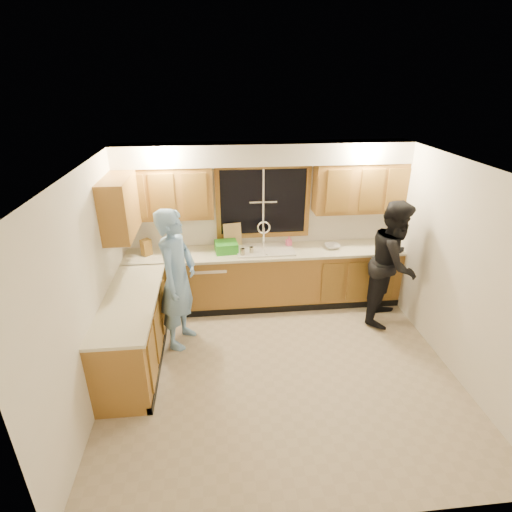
{
  "coord_description": "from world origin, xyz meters",
  "views": [
    {
      "loc": [
        -0.71,
        -3.91,
        3.35
      ],
      "look_at": [
        -0.24,
        0.65,
        1.27
      ],
      "focal_mm": 28.0,
      "sensor_mm": 36.0,
      "label": 1
    }
  ],
  "objects_px": {
    "knife_block": "(146,247)",
    "dish_crate": "(226,247)",
    "stove": "(125,361)",
    "sink": "(265,254)",
    "man": "(177,279)",
    "dishwasher": "(211,283)",
    "soap_bottle": "(289,242)",
    "woman": "(393,263)",
    "bowl": "(332,246)"
  },
  "relations": [
    {
      "from": "stove",
      "to": "knife_block",
      "type": "height_order",
      "value": "knife_block"
    },
    {
      "from": "man",
      "to": "soap_bottle",
      "type": "distance_m",
      "value": 1.91
    },
    {
      "from": "dish_crate",
      "to": "soap_bottle",
      "type": "xyz_separation_m",
      "value": [
        0.97,
        0.09,
        0.01
      ]
    },
    {
      "from": "dishwasher",
      "to": "sink",
      "type": "bearing_deg",
      "value": 0.99
    },
    {
      "from": "man",
      "to": "bowl",
      "type": "distance_m",
      "value": 2.45
    },
    {
      "from": "stove",
      "to": "soap_bottle",
      "type": "distance_m",
      "value": 2.97
    },
    {
      "from": "soap_bottle",
      "to": "dishwasher",
      "type": "bearing_deg",
      "value": -174.38
    },
    {
      "from": "stove",
      "to": "dish_crate",
      "type": "bearing_deg",
      "value": 56.69
    },
    {
      "from": "sink",
      "to": "dish_crate",
      "type": "relative_size",
      "value": 2.63
    },
    {
      "from": "knife_block",
      "to": "bowl",
      "type": "height_order",
      "value": "knife_block"
    },
    {
      "from": "sink",
      "to": "bowl",
      "type": "xyz_separation_m",
      "value": [
        1.04,
        -0.01,
        0.08
      ]
    },
    {
      "from": "stove",
      "to": "soap_bottle",
      "type": "xyz_separation_m",
      "value": [
        2.18,
        1.93,
        0.56
      ]
    },
    {
      "from": "man",
      "to": "bowl",
      "type": "relative_size",
      "value": 8.2
    },
    {
      "from": "woman",
      "to": "soap_bottle",
      "type": "relative_size",
      "value": 10.64
    },
    {
      "from": "dishwasher",
      "to": "bowl",
      "type": "relative_size",
      "value": 3.53
    },
    {
      "from": "sink",
      "to": "bowl",
      "type": "distance_m",
      "value": 1.04
    },
    {
      "from": "knife_block",
      "to": "dish_crate",
      "type": "bearing_deg",
      "value": -44.09
    },
    {
      "from": "dishwasher",
      "to": "dish_crate",
      "type": "height_order",
      "value": "dish_crate"
    },
    {
      "from": "sink",
      "to": "soap_bottle",
      "type": "relative_size",
      "value": 5.02
    },
    {
      "from": "dishwasher",
      "to": "soap_bottle",
      "type": "xyz_separation_m",
      "value": [
        1.23,
        0.12,
        0.6
      ]
    },
    {
      "from": "dishwasher",
      "to": "man",
      "type": "distance_m",
      "value": 1.1
    },
    {
      "from": "dishwasher",
      "to": "bowl",
      "type": "distance_m",
      "value": 1.97
    },
    {
      "from": "knife_block",
      "to": "dish_crate",
      "type": "height_order",
      "value": "knife_block"
    },
    {
      "from": "dish_crate",
      "to": "woman",
      "type": "bearing_deg",
      "value": -14.89
    },
    {
      "from": "man",
      "to": "knife_block",
      "type": "distance_m",
      "value": 1.04
    },
    {
      "from": "woman",
      "to": "bowl",
      "type": "xyz_separation_m",
      "value": [
        -0.73,
        0.6,
        0.04
      ]
    },
    {
      "from": "stove",
      "to": "man",
      "type": "bearing_deg",
      "value": 59.72
    },
    {
      "from": "sink",
      "to": "knife_block",
      "type": "relative_size",
      "value": 3.54
    },
    {
      "from": "soap_bottle",
      "to": "woman",
      "type": "bearing_deg",
      "value": -27.24
    },
    {
      "from": "dishwasher",
      "to": "soap_bottle",
      "type": "height_order",
      "value": "soap_bottle"
    },
    {
      "from": "bowl",
      "to": "knife_block",
      "type": "bearing_deg",
      "value": 179.39
    },
    {
      "from": "sink",
      "to": "dish_crate",
      "type": "xyz_separation_m",
      "value": [
        -0.59,
        0.02,
        0.13
      ]
    },
    {
      "from": "stove",
      "to": "knife_block",
      "type": "bearing_deg",
      "value": 88.86
    },
    {
      "from": "bowl",
      "to": "man",
      "type": "bearing_deg",
      "value": -159.16
    },
    {
      "from": "dishwasher",
      "to": "stove",
      "type": "xyz_separation_m",
      "value": [
        -0.95,
        -1.81,
        0.04
      ]
    },
    {
      "from": "dish_crate",
      "to": "soap_bottle",
      "type": "bearing_deg",
      "value": 5.14
    },
    {
      "from": "man",
      "to": "knife_block",
      "type": "height_order",
      "value": "man"
    },
    {
      "from": "dishwasher",
      "to": "soap_bottle",
      "type": "relative_size",
      "value": 4.79
    },
    {
      "from": "stove",
      "to": "bowl",
      "type": "distance_m",
      "value": 3.41
    },
    {
      "from": "stove",
      "to": "dishwasher",
      "type": "bearing_deg",
      "value": 62.31
    },
    {
      "from": "dishwasher",
      "to": "dish_crate",
      "type": "xyz_separation_m",
      "value": [
        0.26,
        0.03,
        0.59
      ]
    },
    {
      "from": "dishwasher",
      "to": "man",
      "type": "height_order",
      "value": "man"
    },
    {
      "from": "stove",
      "to": "woman",
      "type": "xyz_separation_m",
      "value": [
        3.57,
        1.22,
        0.46
      ]
    },
    {
      "from": "stove",
      "to": "man",
      "type": "xyz_separation_m",
      "value": [
        0.55,
        0.94,
        0.5
      ]
    },
    {
      "from": "soap_bottle",
      "to": "man",
      "type": "bearing_deg",
      "value": -148.78
    },
    {
      "from": "woman",
      "to": "man",
      "type": "bearing_deg",
      "value": 130.22
    },
    {
      "from": "soap_bottle",
      "to": "bowl",
      "type": "xyz_separation_m",
      "value": [
        0.66,
        -0.12,
        -0.06
      ]
    },
    {
      "from": "knife_block",
      "to": "dish_crate",
      "type": "xyz_separation_m",
      "value": [
        1.18,
        -0.0,
        -0.05
      ]
    },
    {
      "from": "woman",
      "to": "soap_bottle",
      "type": "height_order",
      "value": "woman"
    },
    {
      "from": "woman",
      "to": "bowl",
      "type": "relative_size",
      "value": 7.85
    }
  ]
}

